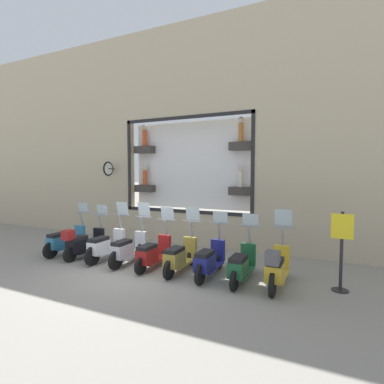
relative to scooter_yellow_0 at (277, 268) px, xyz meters
name	(u,v)px	position (x,y,z in m)	size (l,w,h in m)	color
ground_plane	(127,273)	(-0.55, 3.72, -0.48)	(120.00, 120.00, 0.00)	gray
building_facade	(188,134)	(3.05, 3.72, 3.53)	(1.21, 36.00, 7.92)	tan
scooter_yellow_0	(277,268)	(0.00, 0.00, 0.00)	(1.81, 0.61, 1.71)	black
scooter_green_1	(241,265)	(0.05, 0.83, -0.07)	(1.79, 0.61, 1.56)	black
scooter_navy_2	(209,260)	(0.05, 1.66, -0.06)	(1.80, 0.61, 1.57)	black
scooter_olive_3	(180,257)	(0.05, 2.50, -0.06)	(1.79, 0.60, 1.63)	black
scooter_red_4	(153,253)	(0.05, 3.33, -0.07)	(1.79, 0.60, 1.61)	black
scooter_silver_5	(128,249)	(0.06, 4.16, -0.05)	(1.80, 0.60, 1.71)	black
scooter_white_6	(105,246)	(0.06, 4.99, -0.04)	(1.81, 0.60, 1.69)	black
scooter_black_7	(83,243)	(-0.02, 5.82, -0.03)	(1.79, 0.61, 1.56)	black
scooter_teal_8	(65,241)	(0.05, 6.66, -0.05)	(1.80, 0.61, 1.59)	black
shop_sign_post	(342,248)	(0.47, -1.30, 0.48)	(0.36, 0.45, 1.78)	#232326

